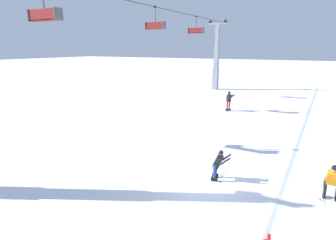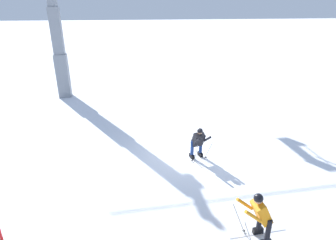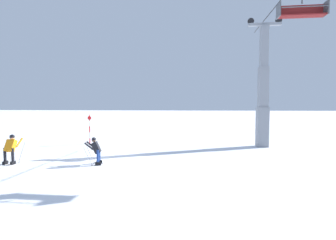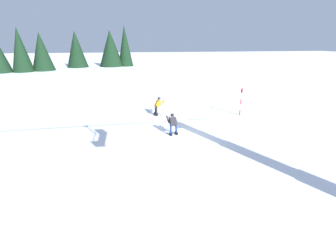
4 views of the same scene
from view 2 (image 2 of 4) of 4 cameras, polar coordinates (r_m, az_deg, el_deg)
ground_plane at (r=11.48m, az=3.37°, el=-7.37°), size 260.00×260.00×0.00m
skier_carving_main at (r=10.96m, az=6.27°, el=-4.45°), size 0.90×1.69×1.48m
lift_tower_near at (r=19.49m, az=-21.92°, el=15.21°), size 0.77×2.33×9.13m
skier_distant_downhill at (r=7.69m, az=18.63°, el=-18.05°), size 1.65×0.71×1.61m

